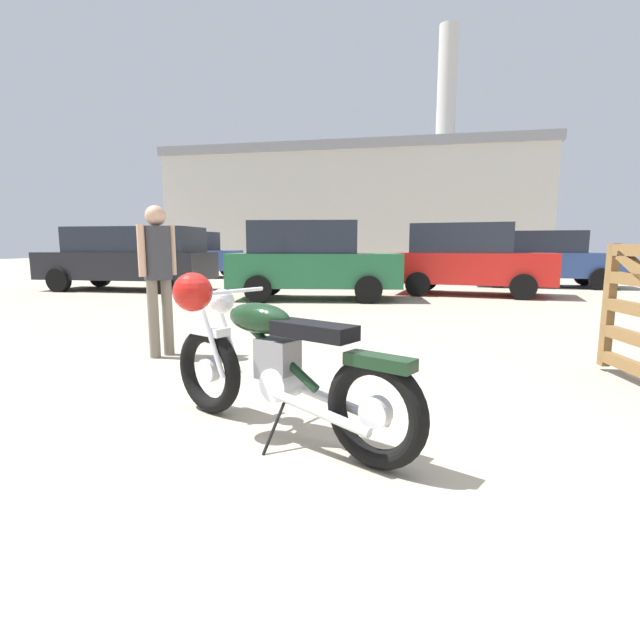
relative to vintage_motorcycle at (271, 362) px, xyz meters
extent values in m
plane|color=tan|center=(0.22, -0.27, -0.49)|extent=(80.00, 80.00, 0.00)
torus|color=black|center=(-0.59, 0.30, -0.17)|extent=(0.63, 0.37, 0.64)
cylinder|color=silver|center=(-0.59, 0.30, -0.17)|extent=(0.20, 0.15, 0.18)
torus|color=black|center=(0.71, -0.30, -0.17)|extent=(0.63, 0.37, 0.64)
cylinder|color=silver|center=(0.71, -0.30, -0.17)|extent=(0.20, 0.15, 0.18)
cube|color=silver|center=(-0.59, 0.30, 0.13)|extent=(0.38, 0.27, 0.06)
cube|color=black|center=(0.73, -0.31, 0.12)|extent=(0.42, 0.29, 0.07)
cylinder|color=silver|center=(-0.51, 0.18, 0.11)|extent=(0.27, 0.15, 0.58)
cylinder|color=silver|center=(-0.45, 0.32, 0.11)|extent=(0.27, 0.15, 0.58)
sphere|color=silver|center=(-0.44, 0.23, 0.35)|extent=(0.17, 0.17, 0.17)
cylinder|color=silver|center=(-0.37, 0.20, 0.42)|extent=(0.28, 0.57, 0.03)
sphere|color=#B21914|center=(-0.49, -0.08, 0.44)|extent=(0.25, 0.25, 0.25)
cylinder|color=black|center=(0.00, 0.03, 0.09)|extent=(0.71, 0.37, 0.47)
ellipsoid|color=black|center=(-0.10, 0.08, 0.27)|extent=(0.56, 0.42, 0.20)
cube|color=black|center=(0.31, -0.12, 0.24)|extent=(0.57, 0.41, 0.09)
cube|color=slate|center=(0.04, 0.01, 0.02)|extent=(0.31, 0.27, 0.26)
cylinder|color=silver|center=(0.08, -0.01, -0.13)|extent=(0.28, 0.27, 0.22)
cylinder|color=silver|center=(0.38, -0.26, -0.21)|extent=(0.66, 0.35, 0.14)
cylinder|color=silver|center=(0.46, -0.08, -0.21)|extent=(0.66, 0.35, 0.14)
cylinder|color=black|center=(0.10, -0.20, -0.33)|extent=(0.12, 0.22, 0.33)
cube|color=brown|center=(2.65, 2.35, 0.16)|extent=(0.10, 0.11, 1.20)
cylinder|color=#706656|center=(-1.93, 1.93, -0.06)|extent=(0.12, 0.12, 0.86)
cylinder|color=#706656|center=(-2.00, 1.76, -0.06)|extent=(0.12, 0.12, 0.86)
cylinder|color=#333338|center=(-1.96, 1.84, 0.66)|extent=(0.30, 0.30, 0.58)
cylinder|color=tan|center=(-1.89, 2.02, 0.69)|extent=(0.08, 0.08, 0.55)
cylinder|color=tan|center=(-2.04, 1.67, 0.69)|extent=(0.08, 0.08, 0.55)
sphere|color=tan|center=(-1.96, 1.84, 1.06)|extent=(0.22, 0.22, 0.22)
cylinder|color=black|center=(3.10, 10.50, -0.19)|extent=(0.62, 0.25, 0.60)
cylinder|color=black|center=(2.93, 8.87, -0.19)|extent=(0.62, 0.25, 0.60)
cylinder|color=black|center=(0.71, 10.75, -0.19)|extent=(0.62, 0.25, 0.60)
cylinder|color=black|center=(0.54, 9.12, -0.19)|extent=(0.62, 0.25, 0.60)
cube|color=red|center=(1.82, 9.81, 0.19)|extent=(4.05, 2.03, 0.76)
cube|color=#232833|center=(1.57, 9.83, 0.93)|extent=(2.54, 1.76, 0.72)
cylinder|color=black|center=(-0.72, 8.94, -0.19)|extent=(0.62, 0.30, 0.60)
cylinder|color=black|center=(-0.42, 7.33, -0.19)|extent=(0.62, 0.30, 0.60)
cylinder|color=black|center=(-3.08, 8.50, -0.19)|extent=(0.62, 0.30, 0.60)
cylinder|color=black|center=(-2.78, 6.89, -0.19)|extent=(0.62, 0.30, 0.60)
cube|color=#23663D|center=(-1.75, 7.92, 0.19)|extent=(4.13, 2.33, 0.76)
cube|color=#232833|center=(-2.00, 7.87, 0.93)|extent=(2.64, 1.93, 0.72)
cylinder|color=black|center=(-8.90, 7.91, -0.17)|extent=(0.65, 0.25, 0.64)
cylinder|color=black|center=(-9.00, 9.67, -0.17)|extent=(0.65, 0.25, 0.64)
cylinder|color=black|center=(-5.90, 8.09, -0.17)|extent=(0.65, 0.25, 0.64)
cylinder|color=black|center=(-6.00, 9.84, -0.17)|extent=(0.65, 0.25, 0.64)
cube|color=black|center=(-7.45, 8.88, 0.20)|extent=(4.79, 2.03, 0.74)
cube|color=#232833|center=(-7.15, 8.90, 0.91)|extent=(3.59, 1.80, 0.68)
cylinder|color=black|center=(2.77, 12.12, -0.18)|extent=(0.63, 0.22, 0.62)
cylinder|color=black|center=(2.82, 13.83, -0.18)|extent=(0.63, 0.22, 0.62)
cylinder|color=black|center=(5.47, 12.04, -0.18)|extent=(0.63, 0.22, 0.62)
cylinder|color=black|center=(5.52, 13.76, -0.18)|extent=(0.63, 0.22, 0.62)
cube|color=#2D4784|center=(4.14, 12.94, 0.18)|extent=(4.25, 1.84, 0.72)
cube|color=#232833|center=(4.14, 12.94, 0.86)|extent=(2.04, 1.62, 0.64)
cylinder|color=black|center=(-7.40, 15.29, -0.19)|extent=(0.61, 0.23, 0.60)
cylinder|color=black|center=(-7.51, 13.65, -0.19)|extent=(0.61, 0.23, 0.60)
cylinder|color=black|center=(-9.80, 15.45, -0.19)|extent=(0.61, 0.23, 0.60)
cylinder|color=black|center=(-9.90, 13.81, -0.19)|extent=(0.61, 0.23, 0.60)
cube|color=#2D4784|center=(-8.65, 14.55, 0.19)|extent=(4.00, 1.89, 0.76)
cube|color=#232833|center=(-8.90, 14.57, 0.93)|extent=(2.49, 1.67, 0.72)
cube|color=beige|center=(-4.20, 27.31, 2.67)|extent=(21.67, 9.62, 6.32)
cube|color=gray|center=(-4.20, 27.31, 6.08)|extent=(21.98, 9.93, 0.50)
cylinder|color=beige|center=(1.12, 27.54, 9.56)|extent=(1.10, 1.10, 7.45)
camera|label=1|loc=(1.02, -2.80, 0.73)|focal=26.66mm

